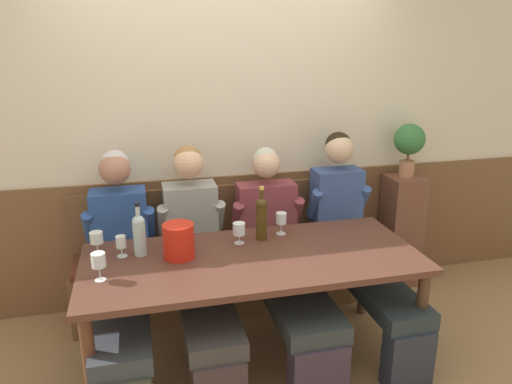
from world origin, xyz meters
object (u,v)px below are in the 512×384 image
(wine_glass_near_bucket, at_px, (171,229))
(potted_plant, at_px, (409,143))
(person_left_seat, at_px, (281,253))
(wine_glass_center_rear, at_px, (96,239))
(dining_table, at_px, (253,268))
(wine_glass_right_end, at_px, (121,243))
(person_right_seat, at_px, (354,234))
(ice_bucket, at_px, (179,241))
(wine_bottle_green_tall, at_px, (262,217))
(wine_glass_mid_right, at_px, (239,230))
(wine_bottle_amber_mid, at_px, (139,234))
(person_center_left_seat, at_px, (121,262))
(person_center_right_seat, at_px, (197,253))
(wine_glass_by_bottle, at_px, (281,219))
(wall_bench, at_px, (231,272))

(wine_glass_near_bucket, height_order, potted_plant, potted_plant)
(wine_glass_near_bucket, bearing_deg, person_left_seat, 3.61)
(wine_glass_center_rear, bearing_deg, dining_table, -16.92)
(dining_table, height_order, wine_glass_right_end, wine_glass_right_end)
(person_right_seat, xyz_separation_m, wine_glass_center_rear, (-1.77, -0.09, 0.19))
(ice_bucket, relative_size, potted_plant, 0.49)
(wine_bottle_green_tall, distance_m, wine_glass_mid_right, 0.17)
(wine_bottle_green_tall, xyz_separation_m, wine_glass_center_rear, (-1.04, 0.04, -0.06))
(wine_bottle_amber_mid, bearing_deg, person_center_left_seat, 127.24)
(dining_table, xyz_separation_m, person_center_right_seat, (-0.30, 0.37, -0.03))
(wine_glass_by_bottle, bearing_deg, wine_glass_near_bucket, -178.49)
(wine_bottle_amber_mid, relative_size, wine_glass_center_rear, 2.48)
(wine_glass_near_bucket, bearing_deg, ice_bucket, -79.87)
(dining_table, xyz_separation_m, person_left_seat, (0.28, 0.32, -0.08))
(person_left_seat, relative_size, wine_glass_near_bucket, 8.73)
(wine_glass_center_rear, height_order, wine_glass_mid_right, wine_glass_mid_right)
(wall_bench, height_order, person_center_right_seat, person_center_right_seat)
(wall_bench, distance_m, dining_table, 0.84)
(wine_bottle_green_tall, distance_m, wine_glass_right_end, 0.89)
(wine_bottle_amber_mid, height_order, wine_glass_by_bottle, wine_bottle_amber_mid)
(dining_table, relative_size, wine_glass_near_bucket, 13.27)
(person_center_left_seat, distance_m, wine_glass_center_rear, 0.26)
(wine_glass_center_rear, height_order, wine_glass_by_bottle, wine_glass_by_bottle)
(dining_table, distance_m, wine_glass_center_rear, 0.98)
(person_right_seat, relative_size, potted_plant, 3.11)
(wall_bench, xyz_separation_m, wine_bottle_amber_mid, (-0.66, -0.55, 0.61))
(wall_bench, distance_m, wine_bottle_amber_mid, 1.06)
(person_right_seat, height_order, potted_plant, potted_plant)
(wine_glass_by_bottle, bearing_deg, person_left_seat, 74.15)
(person_right_seat, bearing_deg, ice_bucket, -167.80)
(person_right_seat, height_order, wine_glass_mid_right, person_right_seat)
(person_right_seat, xyz_separation_m, wine_glass_right_end, (-1.62, -0.18, 0.18))
(wine_glass_mid_right, bearing_deg, potted_plant, 20.36)
(person_left_seat, relative_size, wine_glass_right_end, 10.11)
(dining_table, distance_m, wine_bottle_amber_mid, 0.72)
(person_center_right_seat, relative_size, wine_bottle_green_tall, 3.74)
(person_center_right_seat, xyz_separation_m, wine_bottle_green_tall, (0.41, -0.13, 0.27))
(person_left_seat, bearing_deg, wine_glass_by_bottle, -105.85)
(wall_bench, height_order, wine_glass_by_bottle, wall_bench)
(dining_table, distance_m, wine_glass_near_bucket, 0.58)
(wine_bottle_green_tall, bearing_deg, wine_glass_near_bucket, 176.59)
(dining_table, height_order, person_left_seat, person_left_seat)
(wine_glass_right_end, relative_size, wine_glass_by_bottle, 0.88)
(person_left_seat, height_order, potted_plant, potted_plant)
(wall_bench, distance_m, person_right_seat, 1.00)
(wine_bottle_green_tall, xyz_separation_m, wine_glass_right_end, (-0.89, -0.06, -0.06))
(wine_glass_right_end, bearing_deg, person_center_right_seat, 21.03)
(person_right_seat, distance_m, wine_glass_by_bottle, 0.62)
(wine_bottle_green_tall, relative_size, wine_bottle_amber_mid, 1.08)
(person_left_seat, relative_size, potted_plant, 3.10)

